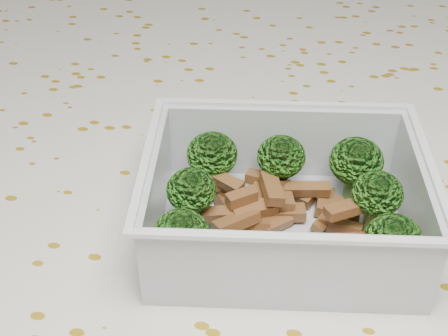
# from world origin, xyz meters

# --- Properties ---
(dining_table) EXTENTS (1.40, 0.90, 0.75)m
(dining_table) POSITION_xyz_m (0.00, 0.00, 0.67)
(dining_table) COLOR brown
(dining_table) RESTS_ON ground
(tablecloth) EXTENTS (1.46, 0.96, 0.19)m
(tablecloth) POSITION_xyz_m (0.00, 0.00, 0.72)
(tablecloth) COLOR silver
(tablecloth) RESTS_ON dining_table
(lunch_container) EXTENTS (0.21, 0.18, 0.07)m
(lunch_container) POSITION_xyz_m (0.05, -0.03, 0.78)
(lunch_container) COLOR silver
(lunch_container) RESTS_ON tablecloth
(broccoli_florets) EXTENTS (0.17, 0.14, 0.05)m
(broccoli_florets) POSITION_xyz_m (0.05, -0.02, 0.79)
(broccoli_florets) COLOR #608C3F
(broccoli_florets) RESTS_ON lunch_container
(meat_pile) EXTENTS (0.12, 0.08, 0.03)m
(meat_pile) POSITION_xyz_m (0.04, -0.02, 0.77)
(meat_pile) COLOR brown
(meat_pile) RESTS_ON lunch_container
(sausage) EXTENTS (0.16, 0.07, 0.03)m
(sausage) POSITION_xyz_m (0.06, -0.07, 0.78)
(sausage) COLOR #B84E2F
(sausage) RESTS_ON lunch_container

